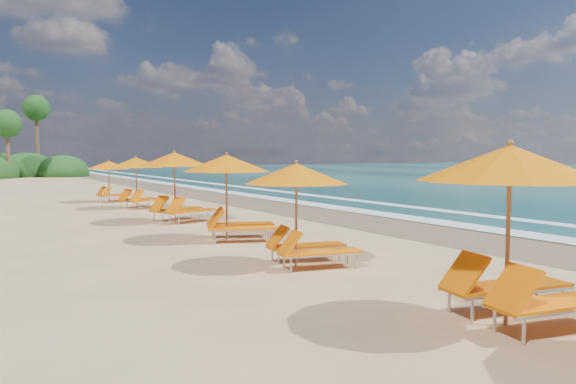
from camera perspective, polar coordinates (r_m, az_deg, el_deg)
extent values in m
plane|color=tan|center=(17.10, 0.00, -4.01)|extent=(160.00, 160.00, 0.00)
cube|color=#826A4D|center=(19.44, 10.18, -3.09)|extent=(4.00, 160.00, 0.01)
cube|color=white|center=(20.45, 13.36, -2.72)|extent=(1.20, 160.00, 0.01)
cube|color=white|center=(22.64, 18.81, -2.20)|extent=(0.80, 160.00, 0.01)
cylinder|color=olive|center=(8.35, 21.21, -4.25)|extent=(0.06, 0.06, 2.45)
cone|color=orange|center=(8.27, 21.39, 2.74)|extent=(2.94, 2.94, 0.49)
sphere|color=olive|center=(8.27, 21.44, 4.63)|extent=(0.09, 0.09, 0.09)
cylinder|color=olive|center=(11.86, 0.83, -2.40)|extent=(0.05, 0.05, 2.12)
cone|color=orange|center=(11.80, 0.83, 1.86)|extent=(2.61, 2.61, 0.43)
sphere|color=olive|center=(11.79, 0.83, 3.01)|extent=(0.08, 0.08, 0.08)
cylinder|color=olive|center=(15.48, -6.18, -0.62)|extent=(0.06, 0.06, 2.29)
cone|color=orange|center=(15.43, -6.21, 2.90)|extent=(3.03, 3.03, 0.46)
sphere|color=olive|center=(15.43, -6.22, 3.85)|extent=(0.08, 0.08, 0.08)
cylinder|color=olive|center=(19.69, -11.31, 0.41)|extent=(0.06, 0.06, 2.35)
cone|color=orange|center=(19.65, -11.35, 3.25)|extent=(2.98, 2.98, 0.47)
sphere|color=olive|center=(19.65, -11.36, 4.02)|extent=(0.08, 0.08, 0.08)
cylinder|color=olive|center=(24.95, -14.98, 0.85)|extent=(0.05, 0.05, 2.14)
cone|color=orange|center=(24.92, -15.02, 2.89)|extent=(2.81, 2.81, 0.43)
sphere|color=olive|center=(24.91, -15.03, 3.44)|extent=(0.08, 0.08, 0.08)
cylinder|color=olive|center=(28.56, -17.54, 0.98)|extent=(0.05, 0.05, 1.95)
cone|color=orange|center=(28.53, -17.57, 2.61)|extent=(2.20, 2.20, 0.39)
sphere|color=olive|center=(28.52, -17.58, 3.04)|extent=(0.07, 0.07, 0.07)
ellipsoid|color=#163D14|center=(61.92, -24.71, 1.93)|extent=(5.60, 5.60, 3.64)
ellipsoid|color=#163D14|center=(60.34, -21.67, 1.92)|extent=(5.00, 5.00, 3.25)
cylinder|color=brown|center=(57.72, -26.31, 3.70)|extent=(0.36, 0.36, 5.00)
sphere|color=#163D14|center=(57.78, -26.39, 6.18)|extent=(2.60, 2.60, 2.60)
cylinder|color=brown|center=(62.01, -23.87, 4.60)|extent=(0.36, 0.36, 6.80)
sphere|color=#163D14|center=(62.16, -23.95, 7.73)|extent=(2.60, 2.60, 2.60)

